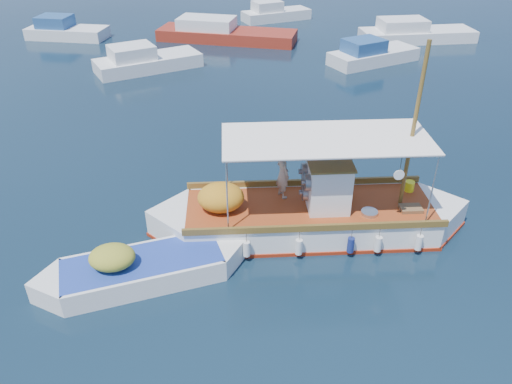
{
  "coord_description": "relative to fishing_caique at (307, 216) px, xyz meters",
  "views": [
    {
      "loc": [
        -2.18,
        -13.72,
        9.96
      ],
      "look_at": [
        -1.54,
        0.0,
        1.4
      ],
      "focal_mm": 35.0,
      "sensor_mm": 36.0,
      "label": 1
    }
  ],
  "objects": [
    {
      "name": "bg_boat_ne",
      "position": [
        6.56,
        17.96,
        -0.08
      ],
      "size": [
        6.27,
        4.57,
        1.8
      ],
      "rotation": [
        0.0,
        0.0,
        0.46
      ],
      "color": "silver",
      "rests_on": "ground"
    },
    {
      "name": "ground",
      "position": [
        -0.15,
        0.25,
        -0.57
      ],
      "size": [
        160.0,
        160.0,
        0.0
      ],
      "primitive_type": "plane",
      "color": "black",
      "rests_on": "ground"
    },
    {
      "name": "bg_boat_n",
      "position": [
        -3.04,
        23.77,
        -0.08
      ],
      "size": [
        10.43,
        5.34,
        1.8
      ],
      "rotation": [
        0.0,
        0.0,
        -0.27
      ],
      "color": "maroon",
      "rests_on": "ground"
    },
    {
      "name": "fishing_caique",
      "position": [
        0.0,
        0.0,
        0.0
      ],
      "size": [
        10.69,
        3.07,
        6.52
      ],
      "rotation": [
        0.0,
        0.0,
        0.01
      ],
      "color": "white",
      "rests_on": "ground"
    },
    {
      "name": "bg_boat_far_n",
      "position": [
        1.25,
        29.94,
        -0.08
      ],
      "size": [
        6.03,
        4.01,
        1.8
      ],
      "rotation": [
        0.0,
        0.0,
        0.39
      ],
      "color": "silver",
      "rests_on": "ground"
    },
    {
      "name": "bg_boat_e",
      "position": [
        10.97,
        23.05,
        -0.08
      ],
      "size": [
        8.39,
        3.25,
        1.8
      ],
      "rotation": [
        0.0,
        0.0,
        0.08
      ],
      "color": "silver",
      "rests_on": "ground"
    },
    {
      "name": "bg_boat_nw",
      "position": [
        -7.77,
        17.25,
        -0.08
      ],
      "size": [
        6.79,
        5.0,
        1.8
      ],
      "rotation": [
        0.0,
        0.0,
        0.46
      ],
      "color": "silver",
      "rests_on": "ground"
    },
    {
      "name": "bg_boat_far_w",
      "position": [
        -14.77,
        25.0,
        -0.08
      ],
      "size": [
        6.13,
        3.41,
        1.8
      ],
      "rotation": [
        0.0,
        0.0,
        -0.2
      ],
      "color": "silver",
      "rests_on": "ground"
    },
    {
      "name": "dinghy",
      "position": [
        -5.16,
        -2.2,
        -0.25
      ],
      "size": [
        6.07,
        2.98,
        1.54
      ],
      "rotation": [
        0.0,
        0.0,
        0.28
      ],
      "color": "white",
      "rests_on": "ground"
    }
  ]
}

